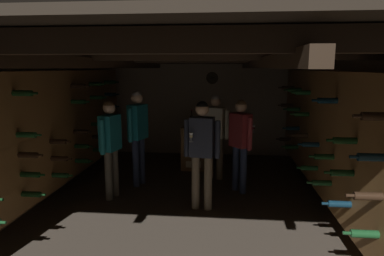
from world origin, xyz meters
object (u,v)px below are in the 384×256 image
at_px(display_bottle, 192,120).
at_px(person_host_center, 202,145).
at_px(person_guest_rear_center, 215,129).
at_px(person_guest_mid_left, 110,140).
at_px(person_guest_far_left, 138,129).
at_px(wine_crate_stack, 194,148).
at_px(person_guest_far_right, 240,137).

bearing_deg(display_bottle, person_host_center, -80.26).
xyz_separation_m(display_bottle, person_guest_rear_center, (0.51, -0.58, -0.07)).
bearing_deg(person_guest_rear_center, person_guest_mid_left, -145.05).
xyz_separation_m(display_bottle, person_guest_far_left, (-0.85, -1.08, 0.00)).
distance_m(wine_crate_stack, person_guest_far_right, 1.58).
bearing_deg(person_guest_far_left, display_bottle, 51.78).
distance_m(person_guest_far_left, person_guest_mid_left, 0.71).
bearing_deg(person_guest_far_left, person_guest_rear_center, 20.14).
bearing_deg(person_host_center, wine_crate_stack, 98.39).
height_order(person_host_center, person_guest_far_right, person_host_center).
bearing_deg(display_bottle, person_guest_far_right, -53.09).
distance_m(wine_crate_stack, person_host_center, 2.09).
distance_m(person_guest_far_left, person_guest_rear_center, 1.45).
distance_m(person_host_center, person_guest_far_left, 1.54).
bearing_deg(person_guest_far_right, person_guest_mid_left, -167.00).
bearing_deg(display_bottle, person_guest_mid_left, -123.25).
bearing_deg(display_bottle, person_guest_rear_center, -49.13).
distance_m(wine_crate_stack, person_guest_mid_left, 2.13).
height_order(display_bottle, person_guest_rear_center, person_guest_rear_center).
bearing_deg(person_host_center, person_guest_far_right, 53.10).
distance_m(display_bottle, person_guest_rear_center, 0.78).
xyz_separation_m(display_bottle, person_guest_mid_left, (-1.13, -1.73, -0.08)).
relative_size(wine_crate_stack, person_guest_mid_left, 0.56).
bearing_deg(display_bottle, person_guest_far_left, -128.22).
relative_size(person_host_center, person_guest_far_right, 1.03).
height_order(person_guest_rear_center, person_guest_far_right, person_guest_rear_center).
xyz_separation_m(person_host_center, person_guest_far_right, (0.59, 0.79, -0.04)).
relative_size(display_bottle, person_guest_far_left, 0.21).
relative_size(person_host_center, person_guest_far_left, 0.96).
bearing_deg(wine_crate_stack, person_guest_mid_left, -125.05).
distance_m(display_bottle, person_guest_far_left, 1.38).
xyz_separation_m(wine_crate_stack, person_guest_mid_left, (-1.19, -1.69, 0.51)).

